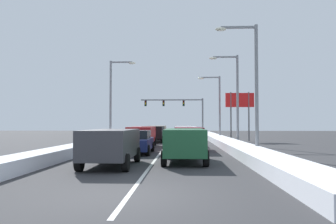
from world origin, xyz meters
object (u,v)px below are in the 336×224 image
object	(u,v)px
suv_green_right_lane_nearest	(185,142)
street_lamp_right_mid	(233,91)
suv_white_right_lane_third	(185,134)
traffic_light_gantry	(181,107)
suv_black_center_lane_fourth	(154,132)
suv_tan_center_lane_fifth	(157,131)
street_lamp_right_near	(251,77)
street_lamp_left_mid	(114,94)
street_lamp_right_far	(216,101)
suv_maroon_right_lane_second	(189,136)
roadside_sign_right	(240,105)
suv_silver_right_lane_fifth	(183,131)
sedan_navy_center_lane_second	(137,142)
suv_red_center_lane_third	(142,135)
suv_charcoal_center_lane_nearest	(112,144)
sedan_gray_right_lane_fourth	(183,134)

from	to	relation	value
suv_green_right_lane_nearest	street_lamp_right_mid	xyz separation A→B (m)	(4.53, 13.21, 3.87)
suv_white_right_lane_third	traffic_light_gantry	bearing A→B (deg)	91.27
suv_black_center_lane_fourth	suv_tan_center_lane_fifth	world-z (taller)	same
suv_tan_center_lane_fifth	street_lamp_right_near	bearing A→B (deg)	-69.67
street_lamp_left_mid	street_lamp_right_near	bearing A→B (deg)	-47.89
traffic_light_gantry	street_lamp_right_far	world-z (taller)	street_lamp_right_far
suv_maroon_right_lane_second	roadside_sign_right	distance (m)	15.08
roadside_sign_right	street_lamp_right_far	bearing A→B (deg)	141.87
suv_silver_right_lane_fifth	suv_white_right_lane_third	bearing A→B (deg)	-88.99
suv_black_center_lane_fourth	street_lamp_right_far	xyz separation A→B (m)	(7.04, 4.93, 3.57)
suv_black_center_lane_fourth	street_lamp_right_far	distance (m)	9.31
suv_maroon_right_lane_second	roadside_sign_right	bearing A→B (deg)	65.96
sedan_navy_center_lane_second	street_lamp_right_mid	bearing A→B (deg)	48.81
sedan_navy_center_lane_second	street_lamp_right_mid	distance (m)	12.25
suv_white_right_lane_third	roadside_sign_right	size ratio (longest dim) A/B	0.89
suv_maroon_right_lane_second	suv_silver_right_lane_fifth	size ratio (longest dim) A/B	1.00
suv_red_center_lane_third	street_lamp_right_mid	size ratio (longest dim) A/B	0.60
suv_tan_center_lane_fifth	street_lamp_right_mid	xyz separation A→B (m)	(7.72, -10.49, 3.87)
sedan_navy_center_lane_second	suv_black_center_lane_fourth	size ratio (longest dim) A/B	0.92
street_lamp_right_far	street_lamp_left_mid	bearing A→B (deg)	-150.35
suv_maroon_right_lane_second	suv_silver_right_lane_fifth	distance (m)	17.81
suv_green_right_lane_nearest	suv_charcoal_center_lane_nearest	distance (m)	3.77
suv_tan_center_lane_fifth	suv_silver_right_lane_fifth	bearing A→B (deg)	21.08
street_lamp_right_far	roadside_sign_right	xyz separation A→B (m)	(2.42, -1.90, -0.57)
sedan_gray_right_lane_fourth	street_lamp_right_near	world-z (taller)	street_lamp_right_near
traffic_light_gantry	suv_tan_center_lane_fifth	bearing A→B (deg)	-100.49
suv_black_center_lane_fourth	street_lamp_right_mid	xyz separation A→B (m)	(7.61, -4.38, 3.87)
street_lamp_right_near	sedan_navy_center_lane_second	bearing A→B (deg)	175.10
suv_charcoal_center_lane_nearest	traffic_light_gantry	size ratio (longest dim) A/B	0.46
suv_charcoal_center_lane_nearest	suv_maroon_right_lane_second	bearing A→B (deg)	67.12
suv_silver_right_lane_fifth	street_lamp_right_far	xyz separation A→B (m)	(3.99, -2.40, 3.57)
traffic_light_gantry	roadside_sign_right	bearing A→B (deg)	-69.56
suv_silver_right_lane_fifth	suv_red_center_lane_third	world-z (taller)	same
suv_white_right_lane_third	traffic_light_gantry	world-z (taller)	traffic_light_gantry
suv_white_right_lane_third	sedan_gray_right_lane_fourth	world-z (taller)	suv_white_right_lane_third
suv_white_right_lane_third	street_lamp_right_near	xyz separation A→B (m)	(3.98, -9.42, 3.86)
suv_charcoal_center_lane_nearest	suv_black_center_lane_fourth	world-z (taller)	same
sedan_gray_right_lane_fourth	street_lamp_left_mid	size ratio (longest dim) A/B	0.54
suv_red_center_lane_third	suv_black_center_lane_fourth	size ratio (longest dim) A/B	1.00
suv_white_right_lane_third	street_lamp_right_mid	bearing A→B (deg)	-1.53
suv_silver_right_lane_fifth	street_lamp_right_near	size ratio (longest dim) A/B	0.60
suv_green_right_lane_nearest	suv_tan_center_lane_fifth	distance (m)	23.91
street_lamp_right_mid	street_lamp_right_far	world-z (taller)	street_lamp_right_mid
suv_white_right_lane_third	suv_red_center_lane_third	world-z (taller)	same
suv_green_right_lane_nearest	sedan_navy_center_lane_second	bearing A→B (deg)	124.18
suv_white_right_lane_third	suv_silver_right_lane_fifth	size ratio (longest dim) A/B	1.00
suv_maroon_right_lane_second	street_lamp_right_far	xyz separation A→B (m)	(3.60, 15.40, 3.57)
suv_silver_right_lane_fifth	street_lamp_right_near	xyz separation A→B (m)	(4.18, -21.01, 3.86)
street_lamp_right_mid	street_lamp_left_mid	bearing A→B (deg)	165.19
sedan_gray_right_lane_fourth	sedan_navy_center_lane_second	xyz separation A→B (m)	(-2.99, -14.59, 0.00)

